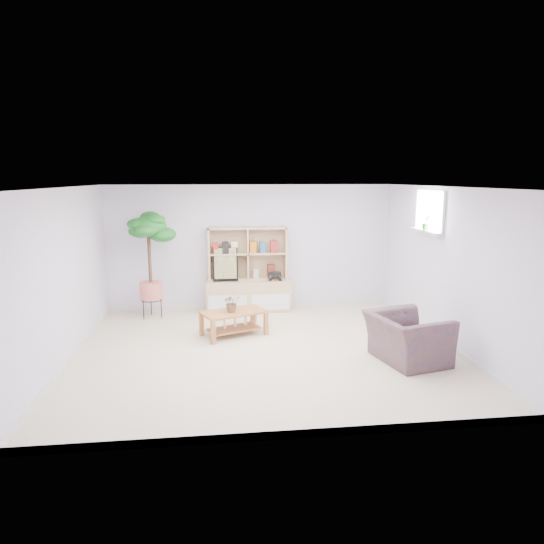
{
  "coord_description": "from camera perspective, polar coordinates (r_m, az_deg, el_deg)",
  "views": [
    {
      "loc": [
        -0.7,
        -6.81,
        2.53
      ],
      "look_at": [
        0.16,
        0.42,
        1.11
      ],
      "focal_mm": 32.0,
      "sensor_mm": 36.0,
      "label": 1
    }
  ],
  "objects": [
    {
      "name": "sill_plant",
      "position": [
        8.16,
        17.68,
        5.56
      ],
      "size": [
        0.16,
        0.15,
        0.24
      ],
      "primitive_type": "imported",
      "rotation": [
        0.0,
        0.0,
        -0.36
      ],
      "color": "#105018",
      "rests_on": "window_sill"
    },
    {
      "name": "table_plant",
      "position": [
        7.81,
        -4.74,
        -3.6
      ],
      "size": [
        0.33,
        0.3,
        0.3
      ],
      "primitive_type": "imported",
      "rotation": [
        0.0,
        0.0,
        0.27
      ],
      "color": "#256E22",
      "rests_on": "coffee_table"
    },
    {
      "name": "walls",
      "position": [
        6.97,
        -0.92,
        0.05
      ],
      "size": [
        5.51,
        5.01,
        2.4
      ],
      "color": "white",
      "rests_on": "floor"
    },
    {
      "name": "toy_truck",
      "position": [
        9.25,
        0.35,
        -0.4
      ],
      "size": [
        0.36,
        0.26,
        0.18
      ],
      "primitive_type": null,
      "rotation": [
        0.0,
        0.0,
        -0.07
      ],
      "color": "black",
      "rests_on": "storage_unit"
    },
    {
      "name": "window",
      "position": [
        8.18,
        18.13,
        6.8
      ],
      "size": [
        0.1,
        0.98,
        0.68
      ],
      "primitive_type": null,
      "color": "#C7DEFF",
      "rests_on": "walls"
    },
    {
      "name": "storage_unit",
      "position": [
        9.23,
        -2.83,
        0.26
      ],
      "size": [
        1.6,
        0.54,
        1.6
      ],
      "primitive_type": null,
      "color": "tan",
      "rests_on": "floor"
    },
    {
      "name": "floor",
      "position": [
        7.3,
        -0.89,
        -9.24
      ],
      "size": [
        5.5,
        5.0,
        0.01
      ],
      "primitive_type": "cube",
      "color": "beige",
      "rests_on": "ground"
    },
    {
      "name": "floor_tree",
      "position": [
        9.01,
        -14.17,
        0.73
      ],
      "size": [
        0.9,
        0.9,
        1.93
      ],
      "primitive_type": null,
      "rotation": [
        0.0,
        0.0,
        -0.32
      ],
      "color": "#105018",
      "rests_on": "floor"
    },
    {
      "name": "coffee_table",
      "position": [
        7.94,
        -4.52,
        -6.02
      ],
      "size": [
        1.13,
        0.89,
        0.41
      ],
      "primitive_type": null,
      "rotation": [
        0.0,
        0.0,
        0.4
      ],
      "color": "#A55D2D",
      "rests_on": "floor"
    },
    {
      "name": "window_sill",
      "position": [
        8.18,
        17.62,
        4.57
      ],
      "size": [
        0.14,
        1.0,
        0.04
      ],
      "primitive_type": "cube",
      "color": "silver",
      "rests_on": "walls"
    },
    {
      "name": "baseboard",
      "position": [
        7.28,
        -0.89,
        -8.87
      ],
      "size": [
        5.5,
        5.0,
        0.1
      ],
      "primitive_type": null,
      "color": "silver",
      "rests_on": "floor"
    },
    {
      "name": "armchair",
      "position": [
        7.04,
        15.62,
        -7.14
      ],
      "size": [
        1.11,
        1.21,
        0.76
      ],
      "primitive_type": "imported",
      "rotation": [
        0.0,
        0.0,
        1.81
      ],
      "color": "navy",
      "rests_on": "floor"
    },
    {
      "name": "poster",
      "position": [
        9.16,
        -5.51,
        0.93
      ],
      "size": [
        0.47,
        0.11,
        0.65
      ],
      "primitive_type": null,
      "rotation": [
        0.0,
        0.0,
        0.0
      ],
      "color": "yellow",
      "rests_on": "storage_unit"
    },
    {
      "name": "ceiling",
      "position": [
        6.84,
        -0.95,
        9.96
      ],
      "size": [
        5.5,
        5.0,
        0.01
      ],
      "primitive_type": "cube",
      "color": "white",
      "rests_on": "walls"
    }
  ]
}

